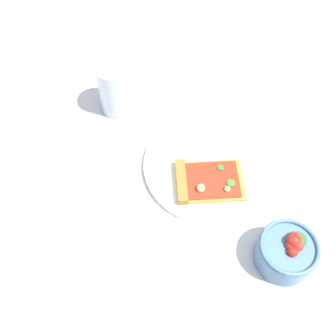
% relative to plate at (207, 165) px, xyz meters
% --- Properties ---
extents(ground_plane, '(2.40, 2.40, 0.00)m').
position_rel_plate_xyz_m(ground_plane, '(0.02, -0.00, -0.01)').
color(ground_plane, silver).
rests_on(ground_plane, ground).
extents(plate, '(0.28, 0.28, 0.01)m').
position_rel_plate_xyz_m(plate, '(0.00, 0.00, 0.00)').
color(plate, white).
rests_on(plate, ground_plane).
extents(pizza_slice_main, '(0.14, 0.16, 0.02)m').
position_rel_plate_xyz_m(pizza_slice_main, '(-0.05, -0.00, 0.01)').
color(pizza_slice_main, gold).
rests_on(pizza_slice_main, plate).
extents(salad_bowl, '(0.11, 0.11, 0.08)m').
position_rel_plate_xyz_m(salad_bowl, '(-0.16, -0.18, 0.03)').
color(salad_bowl, '#4C7299').
rests_on(salad_bowl, ground_plane).
extents(soda_glass, '(0.08, 0.08, 0.13)m').
position_rel_plate_xyz_m(soda_glass, '(0.11, 0.24, 0.06)').
color(soda_glass, silver).
rests_on(soda_glass, ground_plane).
extents(paper_napkin, '(0.16, 0.14, 0.00)m').
position_rel_plate_xyz_m(paper_napkin, '(-0.12, 0.24, -0.01)').
color(paper_napkin, white).
rests_on(paper_napkin, ground_plane).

